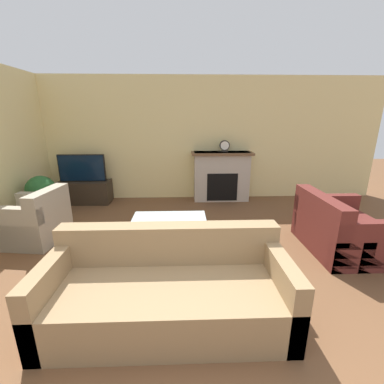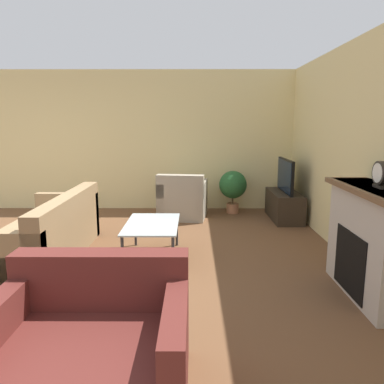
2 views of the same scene
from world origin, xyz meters
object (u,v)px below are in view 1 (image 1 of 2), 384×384
(armchair_by_window, at_px, (34,222))
(potted_plant, at_px, (41,191))
(coffee_table, at_px, (169,222))
(mantel_clock, at_px, (225,146))
(couch_loveseat, at_px, (341,231))
(couch_sectional, at_px, (168,291))
(tv, at_px, (82,168))

(armchair_by_window, bearing_deg, potted_plant, -152.78)
(coffee_table, bearing_deg, mantel_clock, 63.61)
(couch_loveseat, xyz_separation_m, armchair_by_window, (-4.53, 0.45, 0.01))
(couch_sectional, relative_size, mantel_clock, 8.61)
(couch_sectional, distance_m, couch_loveseat, 2.68)
(couch_loveseat, relative_size, potted_plant, 1.50)
(couch_sectional, xyz_separation_m, mantel_clock, (1.06, 3.60, 0.94))
(couch_sectional, height_order, armchair_by_window, same)
(couch_sectional, distance_m, mantel_clock, 3.87)
(coffee_table, bearing_deg, armchair_by_window, 171.08)
(armchair_by_window, bearing_deg, coffee_table, 88.19)
(couch_loveseat, height_order, armchair_by_window, same)
(tv, distance_m, couch_loveseat, 4.99)
(tv, xyz_separation_m, potted_plant, (-0.46, -0.87, -0.26))
(couch_sectional, bearing_deg, coffee_table, 92.45)
(couch_sectional, xyz_separation_m, couch_loveseat, (2.39, 1.22, 0.00))
(couch_sectional, height_order, potted_plant, couch_sectional)
(coffee_table, xyz_separation_m, mantel_clock, (1.12, 2.26, 0.82))
(mantel_clock, bearing_deg, couch_sectional, -106.47)
(couch_sectional, relative_size, potted_plant, 2.69)
(potted_plant, bearing_deg, mantel_clock, 15.56)
(tv, relative_size, couch_sectional, 0.45)
(couch_sectional, bearing_deg, couch_loveseat, 26.98)
(armchair_by_window, bearing_deg, mantel_clock, 128.21)
(couch_sectional, xyz_separation_m, potted_plant, (-2.48, 2.61, 0.23))
(mantel_clock, bearing_deg, tv, -177.84)
(potted_plant, height_order, mantel_clock, mantel_clock)
(tv, xyz_separation_m, couch_sectional, (2.03, -3.48, -0.50))
(tv, distance_m, couch_sectional, 4.06)
(tv, relative_size, couch_loveseat, 0.81)
(coffee_table, xyz_separation_m, potted_plant, (-2.43, 1.27, 0.11))
(couch_loveseat, bearing_deg, tv, 62.89)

